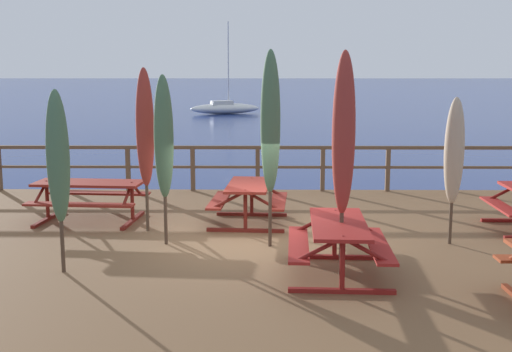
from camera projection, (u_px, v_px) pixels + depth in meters
ground_plane at (256, 285)px, 10.93m from camera, size 600.00×600.00×0.00m
wooden_deck at (256, 263)px, 10.87m from camera, size 15.87×9.41×0.79m
railing_waterside_far at (258, 160)px, 15.17m from camera, size 15.67×0.10×1.09m
picnic_table_back_right at (89, 192)px, 12.13m from camera, size 2.14×1.56×0.78m
picnic_table_mid_right at (249, 195)px, 11.93m from camera, size 1.51×1.75×0.78m
picnic_table_front_left at (338, 236)px, 8.92m from camera, size 1.49×1.95×0.78m
patio_umbrella_short_back at (145, 128)px, 11.15m from camera, size 0.32×0.32×2.92m
patio_umbrella_tall_back_right at (164, 126)px, 13.28m from camera, size 0.32×0.32×2.70m
patio_umbrella_short_mid at (164, 138)px, 10.31m from camera, size 0.32×0.32×2.80m
patio_umbrella_tall_mid_right at (270, 123)px, 10.14m from camera, size 0.32×0.32×3.20m
patio_umbrella_short_front at (344, 135)px, 8.68m from camera, size 0.32×0.32×3.14m
patio_umbrella_tall_mid_left at (454, 152)px, 10.36m from camera, size 0.32×0.32×2.45m
patio_umbrella_tall_back_left at (58, 158)px, 8.85m from camera, size 0.32×0.32×2.61m
sailboat_distant at (225, 108)px, 54.07m from camera, size 6.22×3.46×7.72m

